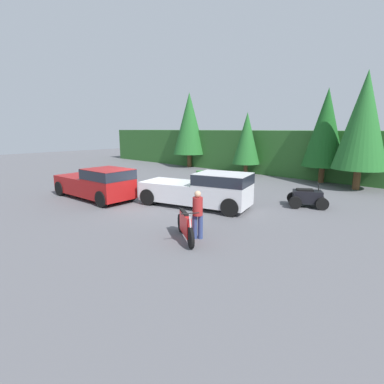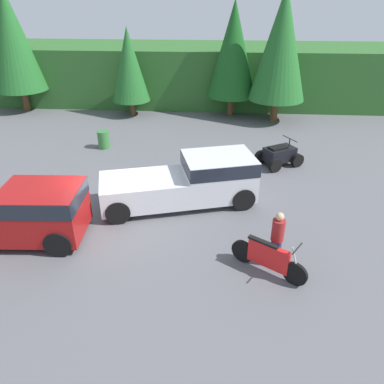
% 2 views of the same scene
% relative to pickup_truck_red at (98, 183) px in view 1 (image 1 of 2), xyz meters
% --- Properties ---
extents(ground_plane, '(80.00, 80.00, 0.00)m').
position_rel_pickup_truck_red_xyz_m(ground_plane, '(2.67, 1.35, -0.96)').
color(ground_plane, '#5B5B60').
extents(hillside_backdrop, '(44.00, 6.00, 3.72)m').
position_rel_pickup_truck_red_xyz_m(hillside_backdrop, '(2.67, 17.35, 0.90)').
color(hillside_backdrop, '#2D6028').
rests_on(hillside_backdrop, ground_plane).
extents(tree_left, '(3.26, 3.26, 7.42)m').
position_rel_pickup_truck_red_xyz_m(tree_left, '(-6.35, 14.06, 3.40)').
color(tree_left, brown).
rests_on(tree_left, ground_plane).
extents(tree_mid_left, '(2.30, 2.30, 5.23)m').
position_rel_pickup_truck_red_xyz_m(tree_mid_left, '(0.89, 13.44, 2.12)').
color(tree_mid_left, brown).
rests_on(tree_mid_left, ground_plane).
extents(tree_mid_right, '(2.94, 2.94, 6.68)m').
position_rel_pickup_truck_red_xyz_m(tree_mid_right, '(7.07, 13.96, 2.97)').
color(tree_mid_right, brown).
rests_on(tree_mid_right, ground_plane).
extents(tree_right, '(3.26, 3.26, 7.41)m').
position_rel_pickup_truck_red_xyz_m(tree_right, '(9.69, 12.91, 3.40)').
color(tree_right, brown).
rests_on(tree_right, ground_plane).
extents(pickup_truck_red, '(5.44, 2.30, 1.80)m').
position_rel_pickup_truck_red_xyz_m(pickup_truck_red, '(0.00, 0.00, 0.00)').
color(pickup_truck_red, maroon).
rests_on(pickup_truck_red, ground_plane).
extents(pickup_truck_second, '(5.90, 3.39, 1.80)m').
position_rel_pickup_truck_red_xyz_m(pickup_truck_second, '(5.42, 2.67, 0.00)').
color(pickup_truck_second, silver).
rests_on(pickup_truck_second, ground_plane).
extents(dirt_bike, '(2.01, 1.36, 1.20)m').
position_rel_pickup_truck_red_xyz_m(dirt_bike, '(7.85, -1.13, -0.46)').
color(dirt_bike, black).
rests_on(dirt_bike, ground_plane).
extents(quad_atv, '(2.23, 2.03, 1.20)m').
position_rel_pickup_truck_red_xyz_m(quad_atv, '(9.14, 6.35, -0.49)').
color(quad_atv, black).
rests_on(quad_atv, ground_plane).
extents(rider_person, '(0.51, 0.51, 1.76)m').
position_rel_pickup_truck_red_xyz_m(rider_person, '(8.09, -0.76, -0.00)').
color(rider_person, navy).
rests_on(rider_person, ground_plane).
extents(steel_barrel, '(0.58, 0.58, 0.88)m').
position_rel_pickup_truck_red_xyz_m(steel_barrel, '(0.61, 7.84, -0.52)').
color(steel_barrel, '#387A38').
rests_on(steel_barrel, ground_plane).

